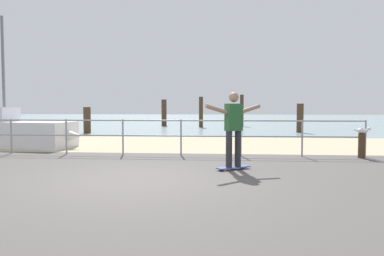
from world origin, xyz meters
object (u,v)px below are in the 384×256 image
bollard_short (362,146)px  skateboard (233,167)px  skateboarder (234,125)px  sailboat (16,132)px  seagull (363,130)px

bollard_short → skateboard: bearing=-148.3°
skateboarder → sailboat: bearing=151.2°
sailboat → skateboarder: sailboat is taller
skateboard → bollard_short: bearing=31.7°
skateboarder → bollard_short: (3.53, 2.18, -0.67)m
sailboat → seagull: (11.00, -1.94, 0.25)m
sailboat → skateboard: (7.46, -4.11, -0.45)m
bollard_short → skateboarder: bearing=-148.3°
sailboat → seagull: size_ratio=13.32×
skateboarder → bollard_short: size_ratio=2.37×
sailboat → skateboard: sailboat is taller
skateboard → skateboarder: bearing=-135.0°
seagull → skateboard: bearing=-148.5°
sailboat → seagull: 11.17m
bollard_short → sailboat: bearing=170.0°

